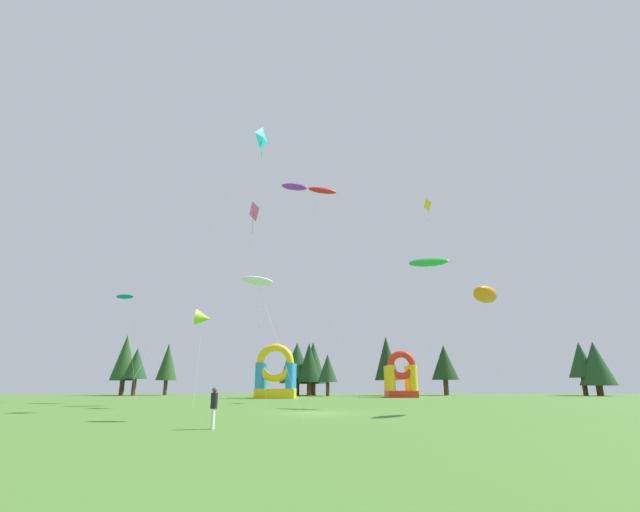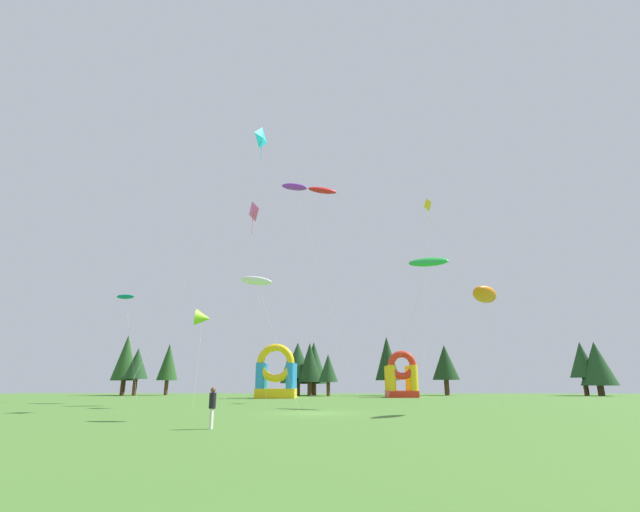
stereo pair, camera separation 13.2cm
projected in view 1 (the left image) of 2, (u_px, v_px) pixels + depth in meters
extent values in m
plane|color=#47752D|center=(315.00, 413.00, 28.76)|extent=(120.00, 120.00, 0.00)
pyramid|color=#EA599E|center=(252.00, 212.00, 36.28)|extent=(1.10, 1.23, 1.21)
cylinder|color=#EA599E|center=(253.00, 223.00, 36.09)|extent=(0.04, 0.04, 1.82)
cylinder|color=silver|center=(260.00, 311.00, 37.10)|extent=(0.74, 5.84, 15.01)
ellipsoid|color=white|center=(257.00, 281.00, 26.14)|extent=(2.01, 1.10, 0.87)
cylinder|color=silver|center=(279.00, 347.00, 24.85)|extent=(2.83, 0.51, 7.53)
ellipsoid|color=purple|center=(294.00, 187.00, 54.17)|extent=(3.40, 1.86, 1.45)
cylinder|color=silver|center=(324.00, 286.00, 50.06)|extent=(7.05, 1.51, 24.42)
ellipsoid|color=orange|center=(485.00, 295.00, 29.52)|extent=(3.12, 3.74, 1.34)
cylinder|color=silver|center=(495.00, 353.00, 29.17)|extent=(0.91, 1.39, 7.38)
cone|color=#8CD826|center=(203.00, 318.00, 37.82)|extent=(1.55, 1.55, 1.47)
cylinder|color=silver|center=(198.00, 361.00, 35.65)|extent=(0.44, 2.51, 7.08)
pyramid|color=#19B7CC|center=(263.00, 139.00, 33.07)|extent=(0.77, 1.23, 1.22)
cylinder|color=#19B7CC|center=(262.00, 148.00, 32.90)|extent=(0.04, 0.04, 1.56)
cylinder|color=silver|center=(198.00, 260.00, 29.25)|extent=(7.28, 2.90, 19.02)
ellipsoid|color=#0C7F7A|center=(125.00, 297.00, 50.65)|extent=(1.97, 0.99, 0.72)
cylinder|color=silver|center=(131.00, 347.00, 49.25)|extent=(2.46, 0.29, 11.16)
pyramid|color=yellow|center=(429.00, 205.00, 53.14)|extent=(0.75, 1.17, 1.13)
cylinder|color=yellow|center=(429.00, 214.00, 52.82)|extent=(0.04, 0.04, 2.11)
cylinder|color=silver|center=(426.00, 290.00, 46.07)|extent=(3.64, 8.61, 21.87)
ellipsoid|color=green|center=(428.00, 262.00, 39.00)|extent=(3.79, 3.11, 1.54)
cylinder|color=silver|center=(407.00, 333.00, 38.59)|extent=(3.87, 2.40, 11.87)
ellipsoid|color=red|center=(322.00, 190.00, 48.36)|extent=(3.42, 2.29, 0.94)
cylinder|color=silver|center=(277.00, 287.00, 43.99)|extent=(8.81, 3.26, 21.63)
cylinder|color=silver|center=(213.00, 419.00, 18.82)|extent=(0.12, 0.12, 0.81)
cylinder|color=silver|center=(214.00, 419.00, 18.97)|extent=(0.12, 0.12, 0.81)
cylinder|color=black|center=(214.00, 401.00, 19.09)|extent=(0.29, 0.29, 0.64)
sphere|color=brown|center=(215.00, 390.00, 19.21)|extent=(0.22, 0.22, 0.22)
cube|color=red|center=(401.00, 394.00, 62.34)|extent=(4.07, 4.73, 0.86)
cylinder|color=yellow|center=(391.00, 378.00, 61.22)|extent=(1.14, 1.14, 3.37)
cylinder|color=yellow|center=(413.00, 378.00, 61.14)|extent=(1.14, 1.14, 3.37)
cylinder|color=yellow|center=(388.00, 378.00, 64.67)|extent=(1.14, 1.14, 3.37)
cylinder|color=yellow|center=(409.00, 378.00, 64.60)|extent=(1.14, 1.14, 3.37)
torus|color=red|center=(402.00, 365.00, 61.64)|extent=(3.84, 0.91, 3.84)
cube|color=yellow|center=(276.00, 393.00, 58.74)|extent=(5.06, 4.19, 1.18)
cylinder|color=#268CD8|center=(260.00, 376.00, 57.93)|extent=(1.17, 1.17, 3.19)
cylinder|color=#268CD8|center=(290.00, 376.00, 57.83)|extent=(1.17, 1.17, 3.19)
cylinder|color=#268CD8|center=(263.00, 376.00, 60.84)|extent=(1.17, 1.17, 3.19)
cylinder|color=#268CD8|center=(292.00, 376.00, 60.74)|extent=(1.17, 1.17, 3.19)
torus|color=yellow|center=(275.00, 363.00, 58.32)|extent=(4.82, 0.94, 4.82)
cylinder|color=#4C331E|center=(122.00, 388.00, 72.73)|extent=(0.74, 0.74, 2.29)
cone|color=#234C1E|center=(125.00, 357.00, 74.02)|extent=(4.10, 4.10, 7.28)
cylinder|color=#4C331E|center=(134.00, 387.00, 70.61)|extent=(0.65, 0.65, 2.53)
cone|color=#1E4221|center=(136.00, 363.00, 71.59)|extent=(3.63, 3.63, 4.71)
cylinder|color=#4C331E|center=(165.00, 388.00, 73.36)|extent=(0.60, 0.60, 2.32)
cone|color=#234C1E|center=(168.00, 362.00, 74.47)|extent=(3.34, 3.34, 5.88)
cylinder|color=#4C331E|center=(288.00, 389.00, 70.95)|extent=(0.50, 0.50, 1.84)
cone|color=#1E4221|center=(288.00, 368.00, 71.85)|extent=(2.78, 2.78, 4.79)
cylinder|color=#4C331E|center=(297.00, 387.00, 71.91)|extent=(0.84, 0.84, 2.61)
cone|color=#1E4221|center=(297.00, 360.00, 73.03)|extent=(4.68, 4.68, 5.62)
cylinder|color=#4C331E|center=(309.00, 389.00, 70.20)|extent=(0.68, 0.68, 2.05)
cone|color=#193819|center=(309.00, 362.00, 71.29)|extent=(3.76, 3.76, 5.99)
cylinder|color=#4C331E|center=(313.00, 390.00, 72.94)|extent=(0.81, 0.81, 1.76)
cone|color=#1E4221|center=(313.00, 363.00, 74.08)|extent=(4.52, 4.52, 6.67)
cylinder|color=#4C331E|center=(328.00, 389.00, 67.85)|extent=(0.53, 0.53, 2.02)
cone|color=#1E4221|center=(328.00, 368.00, 68.67)|extent=(2.97, 2.97, 4.10)
cylinder|color=#4C331E|center=(388.00, 388.00, 70.25)|extent=(0.69, 0.69, 2.30)
cone|color=#193819|center=(386.00, 358.00, 71.47)|extent=(3.85, 3.85, 6.72)
cylinder|color=#4C331E|center=(446.00, 388.00, 72.55)|extent=(0.77, 0.77, 2.38)
cone|color=#193819|center=(444.00, 362.00, 73.62)|extent=(4.30, 4.30, 5.50)
cylinder|color=#4C331E|center=(585.00, 387.00, 71.00)|extent=(0.72, 0.72, 2.71)
cone|color=#1E4221|center=(581.00, 359.00, 72.12)|extent=(4.02, 4.02, 5.54)
cylinder|color=#4C331E|center=(600.00, 391.00, 69.38)|extent=(0.95, 0.95, 1.52)
cone|color=#1E4221|center=(596.00, 363.00, 70.48)|extent=(5.26, 5.26, 6.62)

